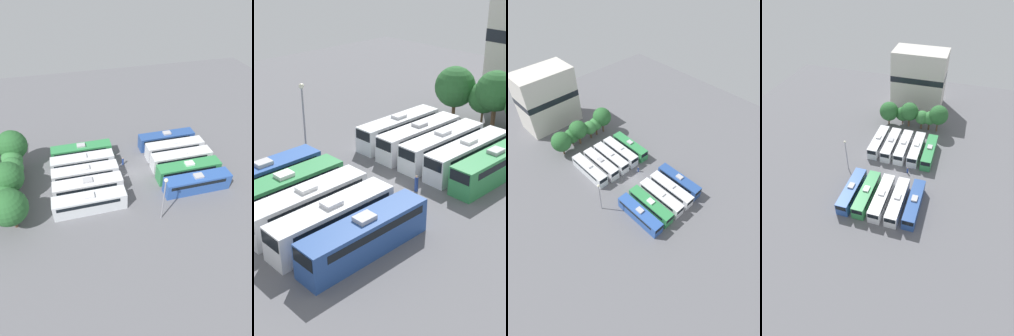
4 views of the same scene
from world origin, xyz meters
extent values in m
plane|color=slate|center=(0.00, 0.00, 0.00)|extent=(110.78, 110.78, 0.00)
cube|color=#2D56A8|center=(-6.88, -9.34, 1.54)|extent=(2.57, 11.69, 3.08)
cube|color=black|center=(-6.88, -9.05, 2.39)|extent=(2.61, 9.93, 0.68)
cube|color=black|center=(-6.88, -15.18, 2.39)|extent=(2.26, 0.08, 1.08)
cube|color=#B2B2B7|center=(-6.88, -9.34, 3.26)|extent=(1.20, 1.60, 0.35)
cube|color=#338C4C|center=(-3.45, -9.29, 1.54)|extent=(2.57, 11.69, 3.08)
cube|color=black|center=(-3.45, -9.00, 2.39)|extent=(2.61, 9.93, 0.68)
cube|color=black|center=(-3.45, -15.12, 2.39)|extent=(2.26, 0.08, 1.08)
cube|color=white|center=(-3.45, -9.29, 3.26)|extent=(1.20, 1.60, 0.35)
cube|color=silver|center=(-0.03, -9.35, 1.54)|extent=(2.57, 11.69, 3.08)
cube|color=black|center=(-0.03, -9.06, 2.39)|extent=(2.61, 9.93, 0.68)
cube|color=black|center=(-0.03, -15.19, 2.39)|extent=(2.26, 0.08, 1.08)
cube|color=white|center=(-0.03, -9.35, 3.26)|extent=(1.20, 1.60, 0.35)
cube|color=silver|center=(3.45, -9.39, 1.54)|extent=(2.57, 11.69, 3.08)
cube|color=black|center=(3.45, -9.10, 2.39)|extent=(2.61, 9.93, 0.68)
cube|color=black|center=(3.45, -15.22, 2.39)|extent=(2.26, 0.08, 1.08)
cube|color=silver|center=(3.45, -9.39, 3.26)|extent=(1.20, 1.60, 0.35)
cube|color=#284C93|center=(6.92, -8.96, 1.54)|extent=(2.57, 11.69, 3.08)
cube|color=black|center=(6.92, -8.67, 2.39)|extent=(2.61, 9.93, 0.68)
cube|color=black|center=(6.92, -14.80, 2.39)|extent=(2.26, 0.08, 1.08)
cube|color=#B2B2B7|center=(6.92, -8.96, 3.26)|extent=(1.20, 1.60, 0.35)
cube|color=silver|center=(-6.87, 9.23, 1.54)|extent=(2.57, 11.69, 3.08)
cube|color=black|center=(-6.87, 9.53, 2.39)|extent=(2.61, 9.93, 0.68)
cube|color=black|center=(-6.87, 3.40, 2.39)|extent=(2.26, 0.08, 1.08)
cube|color=silver|center=(-6.87, 9.23, 3.26)|extent=(1.20, 1.60, 0.35)
cube|color=silver|center=(-3.34, 9.00, 1.54)|extent=(2.57, 11.69, 3.08)
cube|color=black|center=(-3.34, 9.29, 2.39)|extent=(2.61, 9.93, 0.68)
cube|color=black|center=(-3.34, 3.16, 2.39)|extent=(2.26, 0.08, 1.08)
cube|color=#B2B2B7|center=(-3.34, 9.00, 3.26)|extent=(1.20, 1.60, 0.35)
cube|color=silver|center=(0.04, 9.01, 1.54)|extent=(2.57, 11.69, 3.08)
cube|color=black|center=(0.04, 9.30, 2.39)|extent=(2.61, 9.93, 0.68)
cube|color=black|center=(0.04, 3.18, 2.39)|extent=(2.26, 0.08, 1.08)
cube|color=silver|center=(0.04, 9.01, 3.26)|extent=(1.20, 1.60, 0.35)
cube|color=silver|center=(3.47, 9.07, 1.54)|extent=(2.57, 11.69, 3.08)
cube|color=black|center=(3.47, 9.36, 2.39)|extent=(2.61, 9.93, 0.68)
cube|color=black|center=(3.47, 3.24, 2.39)|extent=(2.26, 0.08, 1.08)
cube|color=white|center=(3.47, 9.07, 3.26)|extent=(1.20, 1.60, 0.35)
cube|color=#338C4C|center=(6.91, 8.86, 1.54)|extent=(2.57, 11.69, 3.08)
cube|color=black|center=(6.91, 9.15, 2.39)|extent=(2.61, 9.93, 0.68)
cube|color=black|center=(6.91, 3.03, 2.39)|extent=(2.26, 0.08, 1.08)
cube|color=#B2B2B7|center=(6.91, 8.86, 3.26)|extent=(1.20, 1.60, 0.35)
cylinder|color=navy|center=(3.01, 1.42, 0.73)|extent=(0.36, 0.36, 1.46)
sphere|color=tan|center=(3.01, 1.42, 1.58)|extent=(0.24, 0.24, 0.24)
cylinder|color=gray|center=(-11.37, -1.28, 3.98)|extent=(0.20, 0.20, 7.96)
sphere|color=#EAE5C6|center=(-11.37, -1.28, 8.14)|extent=(0.60, 0.60, 0.60)
cylinder|color=brown|center=(-7.44, 20.76, 1.21)|extent=(0.49, 0.49, 2.42)
sphere|color=#28602D|center=(-7.44, 20.76, 4.35)|extent=(5.51, 5.51, 5.51)
cylinder|color=brown|center=(-3.58, 21.95, 1.00)|extent=(0.31, 0.31, 2.01)
sphere|color=#2D6B33|center=(-3.58, 21.95, 3.46)|extent=(4.16, 4.16, 4.16)
cylinder|color=brown|center=(-1.46, 21.32, 1.56)|extent=(0.57, 0.57, 3.12)
sphere|color=#28602D|center=(-1.46, 21.32, 4.94)|extent=(5.21, 5.21, 5.21)
cylinder|color=brown|center=(2.34, 21.21, 1.18)|extent=(0.52, 0.52, 2.36)
sphere|color=#387A3D|center=(2.34, 21.21, 3.74)|extent=(3.96, 3.96, 3.96)
cylinder|color=brown|center=(4.55, 21.33, 1.26)|extent=(0.53, 0.53, 2.52)
sphere|color=#387A3D|center=(4.55, 21.33, 3.85)|extent=(3.81, 3.81, 3.81)
cylinder|color=brown|center=(6.95, 21.10, 1.74)|extent=(0.43, 0.43, 3.48)
sphere|color=#28602D|center=(6.95, 21.10, 5.39)|extent=(5.44, 5.44, 5.44)
cube|color=beige|center=(-1.94, 35.72, 8.70)|extent=(16.30, 9.33, 17.40)
cube|color=black|center=(-1.94, 35.72, 9.57)|extent=(16.36, 9.39, 1.80)
camera|label=1|loc=(-35.63, 10.66, 32.86)|focal=28.00mm
camera|label=2|loc=(29.38, -29.17, 22.43)|focal=50.00mm
camera|label=3|loc=(-30.26, -32.38, 50.50)|focal=28.00mm
camera|label=4|loc=(11.90, -44.19, 44.11)|focal=28.00mm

